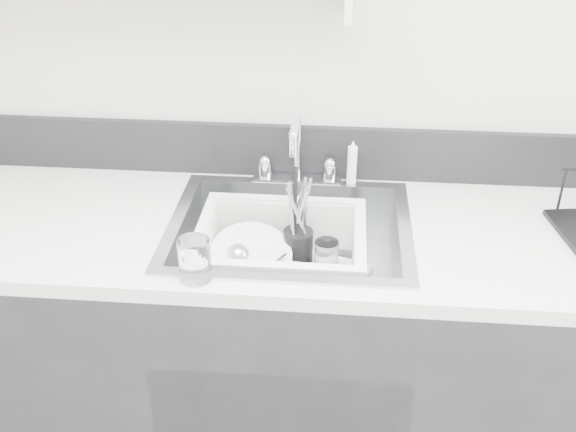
# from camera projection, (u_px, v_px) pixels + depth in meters

# --- Properties ---
(counter_run) EXTENTS (3.20, 0.62, 0.92)m
(counter_run) POSITION_uv_depth(u_px,v_px,m) (289.00, 357.00, 2.01)
(counter_run) COLOR black
(counter_run) RESTS_ON ground
(backsplash) EXTENTS (3.20, 0.02, 0.16)m
(backsplash) POSITION_uv_depth(u_px,v_px,m) (298.00, 151.00, 2.00)
(backsplash) COLOR black
(backsplash) RESTS_ON counter_run
(sink) EXTENTS (0.64, 0.52, 0.20)m
(sink) POSITION_uv_depth(u_px,v_px,m) (290.00, 254.00, 1.83)
(sink) COLOR silver
(sink) RESTS_ON counter_run
(faucet) EXTENTS (0.26, 0.18, 0.23)m
(faucet) POSITION_uv_depth(u_px,v_px,m) (297.00, 165.00, 1.96)
(faucet) COLOR silver
(faucet) RESTS_ON counter_run
(side_sprayer) EXTENTS (0.03, 0.03, 0.14)m
(side_sprayer) POSITION_uv_depth(u_px,v_px,m) (352.00, 163.00, 1.95)
(side_sprayer) COLOR white
(side_sprayer) RESTS_ON counter_run
(wash_tub) EXTENTS (0.55, 0.50, 0.17)m
(wash_tub) POSITION_uv_depth(u_px,v_px,m) (281.00, 255.00, 1.81)
(wash_tub) COLOR white
(wash_tub) RESTS_ON sink
(plate_stack) EXTENTS (0.28, 0.27, 0.11)m
(plate_stack) POSITION_uv_depth(u_px,v_px,m) (254.00, 266.00, 1.84)
(plate_stack) COLOR white
(plate_stack) RESTS_ON wash_tub
(utensil_cup) EXTENTS (0.08, 0.08, 0.28)m
(utensil_cup) POSITION_uv_depth(u_px,v_px,m) (298.00, 244.00, 1.88)
(utensil_cup) COLOR black
(utensil_cup) RESTS_ON wash_tub
(ladle) EXTENTS (0.29, 0.18, 0.08)m
(ladle) POSITION_uv_depth(u_px,v_px,m) (261.00, 268.00, 1.81)
(ladle) COLOR silver
(ladle) RESTS_ON wash_tub
(tumbler_in_tub) EXTENTS (0.07, 0.07, 0.09)m
(tumbler_in_tub) POSITION_uv_depth(u_px,v_px,m) (326.00, 256.00, 1.85)
(tumbler_in_tub) COLOR white
(tumbler_in_tub) RESTS_ON wash_tub
(tumbler_counter) EXTENTS (0.09, 0.09, 0.11)m
(tumbler_counter) POSITION_uv_depth(u_px,v_px,m) (195.00, 260.00, 1.55)
(tumbler_counter) COLOR white
(tumbler_counter) RESTS_ON counter_run
(bowl_small) EXTENTS (0.12, 0.12, 0.04)m
(bowl_small) POSITION_uv_depth(u_px,v_px,m) (317.00, 285.00, 1.78)
(bowl_small) COLOR white
(bowl_small) RESTS_ON wash_tub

